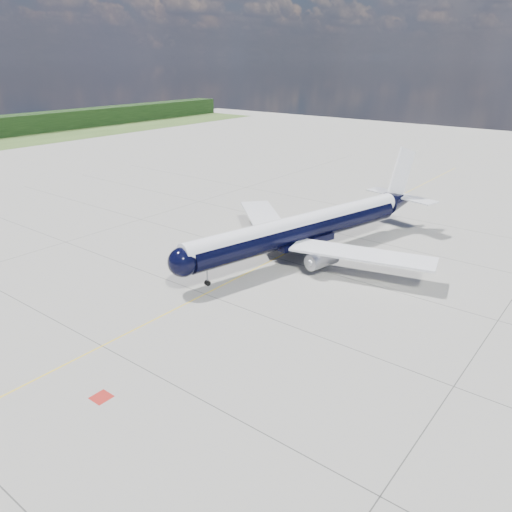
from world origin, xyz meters
name	(u,v)px	position (x,y,z in m)	size (l,w,h in m)	color
ground	(296,248)	(0.00, 30.00, 0.00)	(320.00, 320.00, 0.00)	gray
taxiway_centerline	(277,258)	(0.00, 25.00, 0.00)	(0.16, 160.00, 0.01)	yellow
red_marking	(101,397)	(6.80, -10.00, 0.00)	(1.60, 1.60, 0.01)	maroon
main_airliner	(308,227)	(2.70, 28.75, 4.24)	(37.76, 46.70, 13.68)	black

